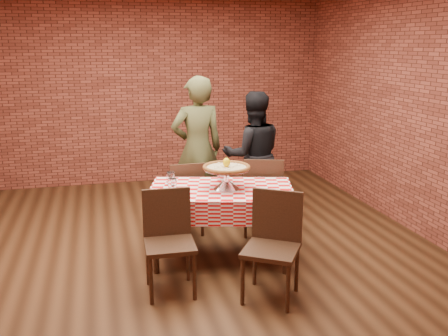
{
  "coord_description": "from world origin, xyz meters",
  "views": [
    {
      "loc": [
        -0.81,
        -4.84,
        2.18
      ],
      "look_at": [
        0.41,
        -0.12,
        0.95
      ],
      "focal_mm": 39.73,
      "sensor_mm": 36.0,
      "label": 1
    }
  ],
  "objects_px": {
    "condiment_caddy": "(223,174)",
    "chair_far_right": "(263,195)",
    "chair_near_right": "(271,249)",
    "chair_far_left": "(185,197)",
    "table": "(221,224)",
    "pizza": "(226,168)",
    "diner_olive": "(197,149)",
    "diner_black": "(253,155)",
    "water_glass_left": "(172,185)",
    "water_glass_right": "(171,179)",
    "chair_near_left": "(170,244)",
    "pizza_stand": "(226,179)"
  },
  "relations": [
    {
      "from": "table",
      "to": "condiment_caddy",
      "type": "distance_m",
      "value": 0.54
    },
    {
      "from": "water_glass_right",
      "to": "table",
      "type": "bearing_deg",
      "value": -28.6
    },
    {
      "from": "pizza",
      "to": "pizza_stand",
      "type": "bearing_deg",
      "value": 26.57
    },
    {
      "from": "water_glass_left",
      "to": "diner_olive",
      "type": "relative_size",
      "value": 0.07
    },
    {
      "from": "pizza",
      "to": "condiment_caddy",
      "type": "xyz_separation_m",
      "value": [
        0.04,
        0.29,
        -0.14
      ]
    },
    {
      "from": "chair_near_right",
      "to": "table",
      "type": "bearing_deg",
      "value": 136.44
    },
    {
      "from": "diner_olive",
      "to": "diner_black",
      "type": "relative_size",
      "value": 1.12
    },
    {
      "from": "diner_black",
      "to": "chair_near_left",
      "type": "bearing_deg",
      "value": 58.84
    },
    {
      "from": "pizza_stand",
      "to": "water_glass_left",
      "type": "bearing_deg",
      "value": 177.05
    },
    {
      "from": "water_glass_left",
      "to": "diner_black",
      "type": "height_order",
      "value": "diner_black"
    },
    {
      "from": "table",
      "to": "water_glass_left",
      "type": "xyz_separation_m",
      "value": [
        -0.49,
        0.01,
        0.45
      ]
    },
    {
      "from": "pizza",
      "to": "diner_black",
      "type": "xyz_separation_m",
      "value": [
        0.66,
        1.2,
        -0.17
      ]
    },
    {
      "from": "table",
      "to": "pizza",
      "type": "height_order",
      "value": "pizza"
    },
    {
      "from": "water_glass_right",
      "to": "condiment_caddy",
      "type": "relative_size",
      "value": 0.94
    },
    {
      "from": "pizza_stand",
      "to": "pizza",
      "type": "relative_size",
      "value": 0.98
    },
    {
      "from": "chair_near_left",
      "to": "diner_olive",
      "type": "distance_m",
      "value": 2.01
    },
    {
      "from": "chair_near_left",
      "to": "pizza_stand",
      "type": "bearing_deg",
      "value": 42.34
    },
    {
      "from": "chair_far_right",
      "to": "diner_black",
      "type": "distance_m",
      "value": 0.69
    },
    {
      "from": "chair_near_left",
      "to": "chair_far_right",
      "type": "relative_size",
      "value": 0.98
    },
    {
      "from": "chair_near_left",
      "to": "chair_far_left",
      "type": "height_order",
      "value": "chair_near_left"
    },
    {
      "from": "table",
      "to": "water_glass_left",
      "type": "bearing_deg",
      "value": 178.61
    },
    {
      "from": "chair_far_right",
      "to": "diner_black",
      "type": "xyz_separation_m",
      "value": [
        0.06,
        0.59,
        0.34
      ]
    },
    {
      "from": "chair_far_left",
      "to": "pizza",
      "type": "bearing_deg",
      "value": 107.31
    },
    {
      "from": "chair_near_right",
      "to": "diner_black",
      "type": "height_order",
      "value": "diner_black"
    },
    {
      "from": "pizza",
      "to": "chair_near_left",
      "type": "distance_m",
      "value": 1.01
    },
    {
      "from": "condiment_caddy",
      "to": "chair_near_left",
      "type": "bearing_deg",
      "value": -102.07
    },
    {
      "from": "pizza",
      "to": "chair_near_left",
      "type": "bearing_deg",
      "value": -139.55
    },
    {
      "from": "chair_far_left",
      "to": "water_glass_right",
      "type": "bearing_deg",
      "value": 65.12
    },
    {
      "from": "water_glass_left",
      "to": "chair_near_left",
      "type": "relative_size",
      "value": 0.15
    },
    {
      "from": "water_glass_right",
      "to": "chair_far_right",
      "type": "height_order",
      "value": "chair_far_right"
    },
    {
      "from": "pizza",
      "to": "chair_far_left",
      "type": "bearing_deg",
      "value": 109.05
    },
    {
      "from": "chair_far_right",
      "to": "diner_black",
      "type": "height_order",
      "value": "diner_black"
    },
    {
      "from": "water_glass_right",
      "to": "diner_black",
      "type": "distance_m",
      "value": 1.5
    },
    {
      "from": "pizza",
      "to": "chair_near_right",
      "type": "distance_m",
      "value": 1.04
    },
    {
      "from": "water_glass_right",
      "to": "chair_near_right",
      "type": "distance_m",
      "value": 1.4
    },
    {
      "from": "table",
      "to": "condiment_caddy",
      "type": "xyz_separation_m",
      "value": [
        0.09,
        0.28,
        0.45
      ]
    },
    {
      "from": "water_glass_right",
      "to": "pizza_stand",
      "type": "bearing_deg",
      "value": -27.63
    },
    {
      "from": "diner_olive",
      "to": "condiment_caddy",
      "type": "bearing_deg",
      "value": 89.83
    },
    {
      "from": "pizza",
      "to": "chair_near_left",
      "type": "relative_size",
      "value": 0.52
    },
    {
      "from": "chair_near_right",
      "to": "chair_far_left",
      "type": "xyz_separation_m",
      "value": [
        -0.45,
        1.72,
        -0.03
      ]
    },
    {
      "from": "pizza",
      "to": "water_glass_left",
      "type": "distance_m",
      "value": 0.56
    },
    {
      "from": "chair_far_right",
      "to": "condiment_caddy",
      "type": "bearing_deg",
      "value": 47.8
    },
    {
      "from": "water_glass_left",
      "to": "chair_far_left",
      "type": "relative_size",
      "value": 0.15
    },
    {
      "from": "condiment_caddy",
      "to": "water_glass_right",
      "type": "bearing_deg",
      "value": -150.9
    },
    {
      "from": "chair_far_left",
      "to": "chair_far_right",
      "type": "bearing_deg",
      "value": 164.07
    },
    {
      "from": "condiment_caddy",
      "to": "chair_far_right",
      "type": "xyz_separation_m",
      "value": [
        0.56,
        0.31,
        -0.36
      ]
    },
    {
      "from": "table",
      "to": "chair_near_left",
      "type": "relative_size",
      "value": 1.55
    },
    {
      "from": "pizza",
      "to": "diner_black",
      "type": "distance_m",
      "value": 1.38
    },
    {
      "from": "pizza",
      "to": "diner_black",
      "type": "height_order",
      "value": "diner_black"
    },
    {
      "from": "pizza_stand",
      "to": "water_glass_left",
      "type": "height_order",
      "value": "pizza_stand"
    }
  ]
}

